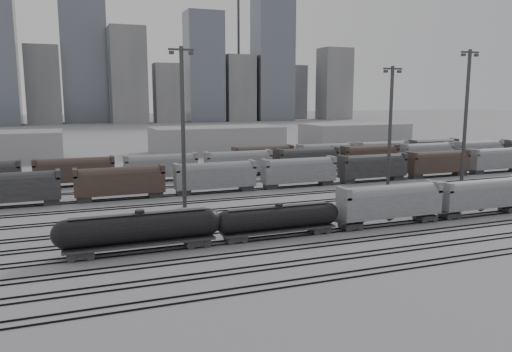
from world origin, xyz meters
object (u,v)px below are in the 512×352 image
object	(u,v)px
hopper_car_a	(390,201)
light_mast_c	(390,129)
tank_car_b	(279,219)
hopper_car_b	(482,194)
tank_car_a	(140,229)

from	to	relation	value
hopper_car_a	light_mast_c	size ratio (longest dim) A/B	0.68
tank_car_b	hopper_car_a	xyz separation A→B (m)	(16.65, 0.00, 1.02)
tank_car_b	hopper_car_b	world-z (taller)	hopper_car_b
hopper_car_b	tank_car_b	bearing A→B (deg)	180.00
tank_car_a	hopper_car_b	bearing A→B (deg)	0.00
hopper_car_b	tank_car_a	bearing A→B (deg)	180.00
tank_car_b	hopper_car_a	bearing A→B (deg)	0.00
hopper_car_a	light_mast_c	bearing A→B (deg)	55.17
tank_car_a	hopper_car_a	world-z (taller)	hopper_car_a
light_mast_c	hopper_car_b	bearing A→B (deg)	-69.36
tank_car_b	hopper_car_a	distance (m)	16.68
hopper_car_a	light_mast_c	distance (m)	20.44
tank_car_a	light_mast_c	distance (m)	47.86
hopper_car_a	hopper_car_b	world-z (taller)	hopper_car_a
tank_car_a	tank_car_b	size ratio (longest dim) A/B	1.14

